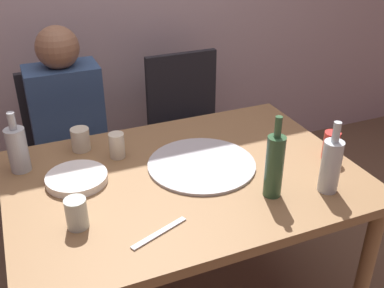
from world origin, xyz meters
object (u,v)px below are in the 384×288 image
dining_table (185,192)px  wine_glass (77,213)px  tumbler_near (117,145)px  tumbler_far (81,139)px  beer_bottle (274,165)px  chair_right (189,121)px  table_knife (159,233)px  wine_bottle (17,149)px  soda_can (331,146)px  plate_stack (77,178)px  guest_in_sweater (72,134)px  chair_left (70,143)px  pizza_tray (202,164)px  water_bottle (331,165)px

dining_table → wine_glass: size_ratio=12.68×
tumbler_near → tumbler_far: bearing=136.5°
tumbler_near → tumbler_far: size_ratio=1.09×
beer_bottle → chair_right: bearing=82.9°
dining_table → table_knife: bearing=-124.9°
wine_bottle → chair_right: 1.18m
soda_can → table_knife: (-0.81, -0.18, -0.06)m
wine_glass → plate_stack: wine_glass is taller
dining_table → guest_in_sweater: (-0.32, 0.72, -0.02)m
beer_bottle → chair_left: bearing=116.8°
tumbler_far → plate_stack: (-0.06, -0.25, -0.03)m
tumbler_far → soda_can: size_ratio=0.81×
wine_glass → soda_can: (1.04, 0.04, 0.01)m
tumbler_far → tumbler_near: bearing=-43.5°
tumbler_near → chair_left: (-0.12, 0.64, -0.28)m
soda_can → table_knife: 0.83m
guest_in_sweater → table_knife: bearing=96.5°
wine_bottle → plate_stack: wine_bottle is taller
chair_left → dining_table: bearing=110.4°
plate_stack → chair_left: chair_left is taller
dining_table → table_knife: size_ratio=6.13×
dining_table → pizza_tray: (0.09, 0.03, 0.09)m
plate_stack → wine_bottle: bearing=137.2°
pizza_tray → tumbler_far: 0.53m
chair_left → tumbler_far: bearing=89.2°
beer_bottle → dining_table: bearing=134.4°
wine_glass → chair_left: (0.12, 1.03, -0.28)m
table_knife → chair_left: bearing=74.5°
pizza_tray → beer_bottle: beer_bottle is taller
tumbler_far → chair_right: chair_right is taller
beer_bottle → plate_stack: bearing=150.6°
wine_glass → chair_left: size_ratio=0.12×
water_bottle → tumbler_near: water_bottle is taller
plate_stack → water_bottle: bearing=-26.1°
tumbler_near → tumbler_far: 0.18m
chair_right → table_knife: bearing=63.3°
table_knife → soda_can: bearing=-8.6°
plate_stack → chair_right: 1.12m
wine_glass → plate_stack: bearing=80.5°
wine_bottle → wine_glass: (0.14, -0.44, -0.04)m
water_bottle → chair_left: (-0.77, 1.18, -0.34)m
pizza_tray → table_knife: 0.45m
wine_bottle → soda_can: size_ratio=2.05×
pizza_tray → chair_right: size_ratio=0.49×
soda_can → plate_stack: 1.02m
water_bottle → wine_glass: size_ratio=2.62×
guest_in_sweater → pizza_tray: bearing=121.0°
table_knife → guest_in_sweater: (-0.12, 1.02, -0.10)m
dining_table → beer_bottle: size_ratio=4.30×
wine_bottle → chair_left: (0.26, 0.59, -0.33)m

